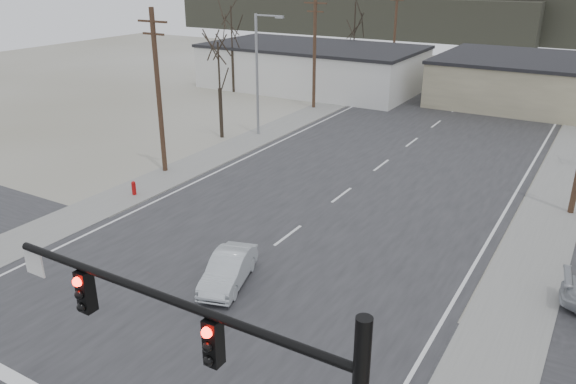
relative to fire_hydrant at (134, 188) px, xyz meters
name	(u,v)px	position (x,y,z in m)	size (l,w,h in m)	color
ground	(178,319)	(10.20, -8.00, -0.45)	(140.00, 140.00, 0.00)	beige
main_road	(349,190)	(10.20, 7.00, -0.43)	(18.00, 110.00, 0.05)	#262629
cross_road	(178,318)	(10.20, -8.00, -0.43)	(90.00, 10.00, 0.04)	#262629
sidewalk_left	(248,141)	(-0.40, 12.00, -0.42)	(3.00, 90.00, 0.06)	gray
sidewalk_right	(557,197)	(20.80, 12.00, -0.42)	(3.00, 90.00, 0.06)	gray
fire_hydrant	(134,188)	(0.00, 0.00, 0.00)	(0.24, 0.24, 0.87)	#A50C0C
building_left_far	(312,67)	(-5.80, 32.00, 1.80)	(22.30, 12.30, 4.50)	silver
upole_left_b	(158,90)	(-1.30, 4.00, 4.77)	(2.20, 0.30, 10.00)	#482D21
upole_left_c	(315,50)	(-1.30, 24.00, 4.77)	(2.20, 0.30, 10.00)	#482D21
upole_left_d	(395,30)	(-1.30, 44.00, 4.77)	(2.20, 0.30, 10.00)	#482D21
streetlight_main	(259,69)	(-0.60, 14.00, 4.64)	(2.40, 0.25, 9.00)	gray
tree_left_near	(219,68)	(-2.80, 12.00, 4.78)	(3.30, 3.30, 7.35)	#31261E
tree_left_far	(355,23)	(-3.80, 38.00, 5.83)	(3.96, 3.96, 8.82)	#31261E
tree_left_mid	(232,29)	(-11.80, 26.00, 5.83)	(3.96, 3.96, 8.82)	#31261E
hill_left	(353,14)	(-24.80, 84.00, 3.05)	(70.00, 18.00, 7.00)	#333026
sedan_crossing	(228,270)	(10.37, -5.05, 0.24)	(1.37, 3.92, 1.29)	#B4BBC0
car_far_a	(506,82)	(12.34, 41.02, 0.42)	(2.31, 5.69, 1.65)	black
car_far_b	(435,66)	(2.70, 48.06, 0.32)	(1.70, 4.24, 1.44)	black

